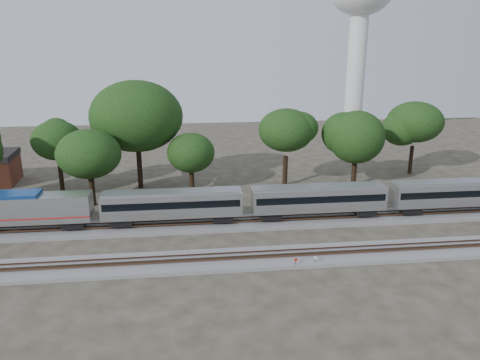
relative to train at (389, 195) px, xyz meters
The scene contains 15 objects.
ground 21.48m from the train, 163.60° to the right, with size 160.00×160.00×0.00m, color #383328.
track_far 20.59m from the train, behind, with size 160.00×5.00×0.73m.
track_near 22.89m from the train, 153.87° to the right, with size 160.00×5.00×0.73m.
train is the anchor object (origin of this frame).
switch_stand_red 19.44m from the train, 140.83° to the right, with size 0.35×0.07×1.11m.
switch_stand_white 17.69m from the train, 137.04° to the right, with size 0.32×0.16×1.05m.
switch_lever 17.48m from the train, 136.00° to the right, with size 0.50×0.30×0.30m, color #512D19.
water_tower 53.04m from the train, 76.14° to the left, with size 13.81×13.81×38.22m.
tree_1 47.64m from the train, 159.83° to the left, with size 8.01×8.01×11.29m.
tree_2 40.04m from the train, 166.33° to the left, with size 7.46×7.46×10.51m.
tree_3 37.68m from the train, 152.99° to the left, with size 11.34×11.34×15.99m.
tree_4 28.62m from the train, 151.01° to the left, with size 6.17×6.17×8.70m.
tree_5 19.25m from the train, 124.07° to the left, with size 9.01×9.01×12.70m.
tree_6 14.60m from the train, 88.35° to the left, with size 7.93×7.93×11.17m.
tree_7 23.94m from the train, 57.40° to the left, with size 9.06×9.06×12.78m.
Camera 1 is at (-5.09, -47.94, 22.30)m, focal length 35.00 mm.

